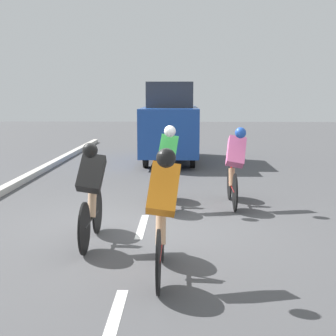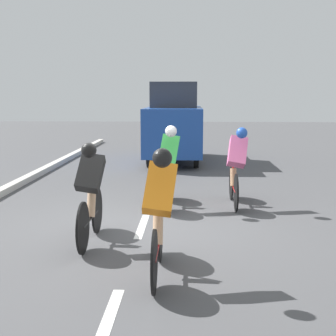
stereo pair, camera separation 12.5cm
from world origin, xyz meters
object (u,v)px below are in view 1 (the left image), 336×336
at_px(support_car, 170,123).
at_px(cyclist_pink, 235,165).
at_px(cyclist_black, 91,192).
at_px(cyclist_orange, 162,211).
at_px(cyclist_green, 167,165).

bearing_deg(support_car, cyclist_pink, 102.68).
bearing_deg(cyclist_black, cyclist_orange, 130.93).
bearing_deg(support_car, cyclist_green, 90.79).
xyz_separation_m(cyclist_orange, support_car, (0.14, -9.65, 0.42)).
distance_m(cyclist_orange, cyclist_green, 3.45).
relative_size(cyclist_pink, cyclist_green, 1.00).
height_order(cyclist_black, support_car, support_car).
xyz_separation_m(cyclist_black, cyclist_green, (-0.98, -2.26, 0.05)).
distance_m(cyclist_orange, cyclist_pink, 3.80).
xyz_separation_m(cyclist_black, cyclist_pink, (-2.25, -2.41, 0.03)).
bearing_deg(cyclist_green, cyclist_orange, 90.96).
height_order(cyclist_pink, cyclist_green, cyclist_green).
height_order(cyclist_black, cyclist_green, cyclist_green).
distance_m(cyclist_green, support_car, 6.21).
xyz_separation_m(cyclist_orange, cyclist_pink, (-1.22, -3.60, -0.01)).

